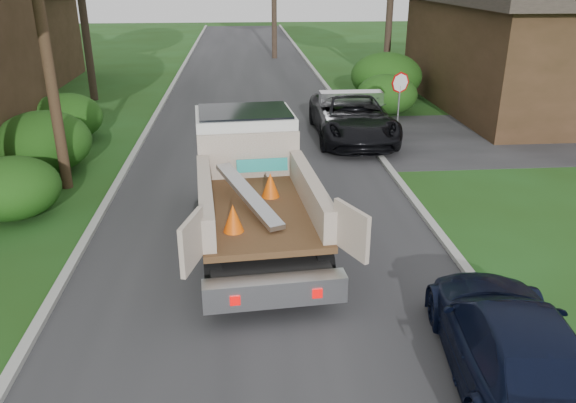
% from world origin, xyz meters
% --- Properties ---
extents(ground, '(120.00, 120.00, 0.00)m').
position_xyz_m(ground, '(0.00, 0.00, 0.00)').
color(ground, '#1F4012').
rests_on(ground, ground).
extents(road, '(8.00, 90.00, 0.02)m').
position_xyz_m(road, '(0.00, 10.00, 0.00)').
color(road, '#28282B').
rests_on(road, ground).
extents(side_street, '(16.00, 7.00, 0.02)m').
position_xyz_m(side_street, '(12.00, 9.00, 0.01)').
color(side_street, '#28282B').
rests_on(side_street, ground).
extents(curb_left, '(0.20, 90.00, 0.12)m').
position_xyz_m(curb_left, '(-4.10, 10.00, 0.06)').
color(curb_left, '#9E9E99').
rests_on(curb_left, ground).
extents(curb_right, '(0.20, 90.00, 0.12)m').
position_xyz_m(curb_right, '(4.10, 10.00, 0.06)').
color(curb_right, '#9E9E99').
rests_on(curb_right, ground).
extents(stop_sign, '(0.71, 0.32, 2.48)m').
position_xyz_m(stop_sign, '(5.20, 9.00, 1.78)').
color(stop_sign, slate).
rests_on(stop_sign, ground).
extents(house_right, '(9.72, 12.96, 6.20)m').
position_xyz_m(house_right, '(13.00, 14.00, 3.16)').
color(house_right, '#362616').
rests_on(house_right, ground).
extents(hedge_left_a, '(2.34, 2.34, 1.53)m').
position_xyz_m(hedge_left_a, '(-6.20, 3.00, 0.77)').
color(hedge_left_a, '#1C400E').
rests_on(hedge_left_a, ground).
extents(hedge_left_b, '(2.86, 2.86, 1.87)m').
position_xyz_m(hedge_left_b, '(-6.50, 6.50, 0.94)').
color(hedge_left_b, '#1C400E').
rests_on(hedge_left_b, ground).
extents(hedge_left_c, '(2.60, 2.60, 1.70)m').
position_xyz_m(hedge_left_c, '(-6.80, 10.00, 0.85)').
color(hedge_left_c, '#1C400E').
rests_on(hedge_left_c, ground).
extents(hedge_right_a, '(2.60, 2.60, 1.70)m').
position_xyz_m(hedge_right_a, '(5.80, 13.00, 0.85)').
color(hedge_right_a, '#1C400E').
rests_on(hedge_right_a, ground).
extents(hedge_right_b, '(3.38, 3.38, 2.21)m').
position_xyz_m(hedge_right_b, '(6.50, 16.00, 1.10)').
color(hedge_right_b, '#1C400E').
rests_on(hedge_right_b, ground).
extents(flatbed_truck, '(3.30, 6.92, 2.55)m').
position_xyz_m(flatbed_truck, '(-0.28, 2.05, 1.39)').
color(flatbed_truck, black).
rests_on(flatbed_truck, ground).
extents(black_pickup, '(2.82, 5.92, 1.63)m').
position_xyz_m(black_pickup, '(3.60, 9.34, 0.81)').
color(black_pickup, black).
rests_on(black_pickup, ground).
extents(navy_suv, '(2.45, 4.82, 1.34)m').
position_xyz_m(navy_suv, '(3.46, -4.00, 0.67)').
color(navy_suv, black).
rests_on(navy_suv, ground).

